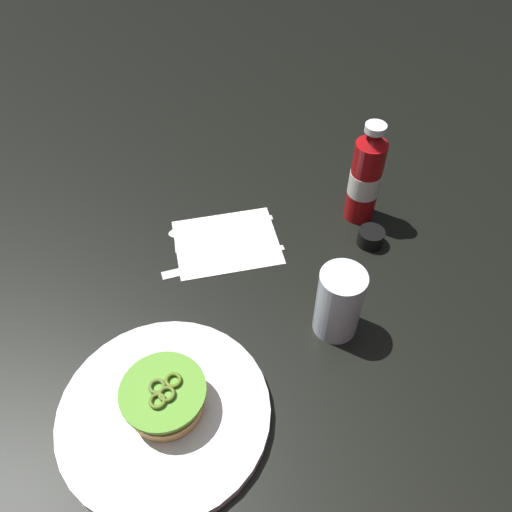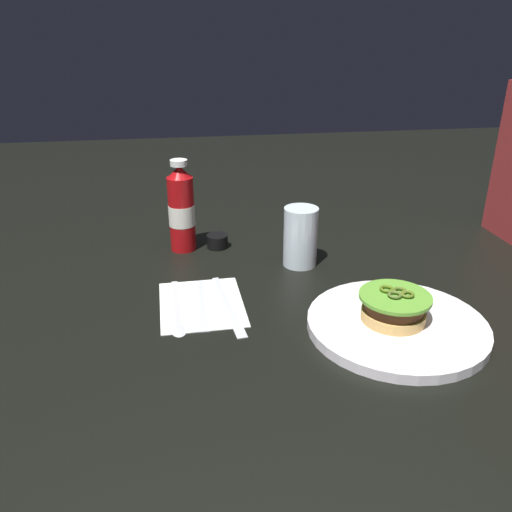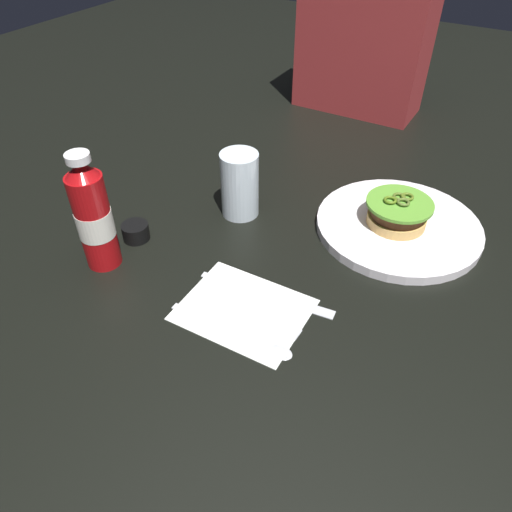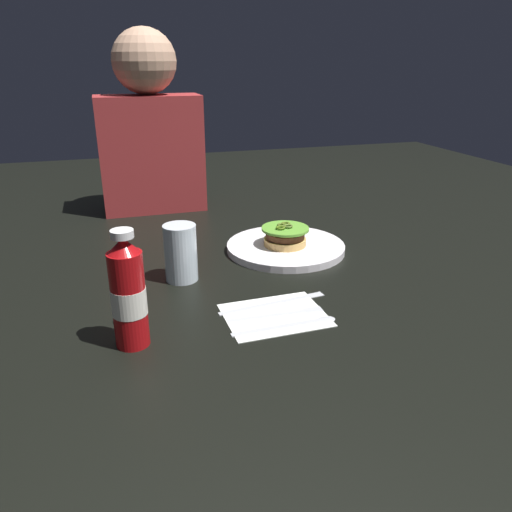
{
  "view_description": "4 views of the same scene",
  "coord_description": "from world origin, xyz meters",
  "px_view_note": "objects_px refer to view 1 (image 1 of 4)",
  "views": [
    {
      "loc": [
        0.09,
        0.39,
        0.68
      ],
      "look_at": [
        -0.02,
        -0.15,
        0.06
      ],
      "focal_mm": 35.75,
      "sensor_mm": 36.0,
      "label": 1
    },
    {
      "loc": [
        0.85,
        -0.28,
        0.47
      ],
      "look_at": [
        -0.03,
        -0.14,
        0.07
      ],
      "focal_mm": 36.71,
      "sensor_mm": 36.0,
      "label": 2
    },
    {
      "loc": [
        0.29,
        -0.67,
        0.54
      ],
      "look_at": [
        0.0,
        -0.18,
        0.05
      ],
      "focal_mm": 33.82,
      "sensor_mm": 36.0,
      "label": 3
    },
    {
      "loc": [
        -0.26,
        -1.02,
        0.45
      ],
      "look_at": [
        0.01,
        -0.15,
        0.09
      ],
      "focal_mm": 34.68,
      "sensor_mm": 36.0,
      "label": 4
    }
  ],
  "objects_px": {
    "ketchup_bottle": "(366,177)",
    "water_glass": "(339,303)",
    "burger_sandwich": "(165,398)",
    "napkin": "(227,242)",
    "condiment_cup": "(371,237)",
    "butter_knife": "(216,262)",
    "spoon_utensil": "(207,226)",
    "fork_utensil": "(216,242)",
    "dinner_plate": "(165,413)"
  },
  "relations": [
    {
      "from": "ketchup_bottle",
      "to": "water_glass",
      "type": "height_order",
      "value": "ketchup_bottle"
    },
    {
      "from": "burger_sandwich",
      "to": "napkin",
      "type": "bearing_deg",
      "value": -113.39
    },
    {
      "from": "ketchup_bottle",
      "to": "condiment_cup",
      "type": "height_order",
      "value": "ketchup_bottle"
    },
    {
      "from": "ketchup_bottle",
      "to": "butter_knife",
      "type": "distance_m",
      "value": 0.31
    },
    {
      "from": "ketchup_bottle",
      "to": "spoon_utensil",
      "type": "height_order",
      "value": "ketchup_bottle"
    },
    {
      "from": "condiment_cup",
      "to": "fork_utensil",
      "type": "distance_m",
      "value": 0.28
    },
    {
      "from": "napkin",
      "to": "burger_sandwich",
      "type": "bearing_deg",
      "value": 66.61
    },
    {
      "from": "burger_sandwich",
      "to": "spoon_utensil",
      "type": "height_order",
      "value": "burger_sandwich"
    },
    {
      "from": "napkin",
      "to": "fork_utensil",
      "type": "xyz_separation_m",
      "value": [
        0.02,
        -0.0,
        0.0
      ]
    },
    {
      "from": "burger_sandwich",
      "to": "water_glass",
      "type": "relative_size",
      "value": 0.94
    },
    {
      "from": "burger_sandwich",
      "to": "fork_utensil",
      "type": "distance_m",
      "value": 0.33
    },
    {
      "from": "spoon_utensil",
      "to": "butter_knife",
      "type": "xyz_separation_m",
      "value": [
        -0.0,
        0.09,
        -0.0
      ]
    },
    {
      "from": "ketchup_bottle",
      "to": "condiment_cup",
      "type": "bearing_deg",
      "value": 87.24
    },
    {
      "from": "napkin",
      "to": "butter_knife",
      "type": "height_order",
      "value": "butter_knife"
    },
    {
      "from": "ketchup_bottle",
      "to": "condiment_cup",
      "type": "relative_size",
      "value": 4.25
    },
    {
      "from": "burger_sandwich",
      "to": "butter_knife",
      "type": "bearing_deg",
      "value": -112.28
    },
    {
      "from": "ketchup_bottle",
      "to": "spoon_utensil",
      "type": "xyz_separation_m",
      "value": [
        0.29,
        -0.02,
        -0.09
      ]
    },
    {
      "from": "dinner_plate",
      "to": "ketchup_bottle",
      "type": "bearing_deg",
      "value": -139.87
    },
    {
      "from": "napkin",
      "to": "fork_utensil",
      "type": "bearing_deg",
      "value": -1.78
    },
    {
      "from": "spoon_utensil",
      "to": "butter_knife",
      "type": "bearing_deg",
      "value": 92.9
    },
    {
      "from": "dinner_plate",
      "to": "napkin",
      "type": "bearing_deg",
      "value": -113.7
    },
    {
      "from": "condiment_cup",
      "to": "spoon_utensil",
      "type": "height_order",
      "value": "condiment_cup"
    },
    {
      "from": "dinner_plate",
      "to": "burger_sandwich",
      "type": "distance_m",
      "value": 0.03
    },
    {
      "from": "spoon_utensil",
      "to": "water_glass",
      "type": "bearing_deg",
      "value": 123.4
    },
    {
      "from": "dinner_plate",
      "to": "spoon_utensil",
      "type": "xyz_separation_m",
      "value": [
        -0.11,
        -0.36,
        -0.0
      ]
    },
    {
      "from": "dinner_plate",
      "to": "burger_sandwich",
      "type": "relative_size",
      "value": 2.52
    },
    {
      "from": "ketchup_bottle",
      "to": "butter_knife",
      "type": "relative_size",
      "value": 0.9
    },
    {
      "from": "dinner_plate",
      "to": "spoon_utensil",
      "type": "distance_m",
      "value": 0.37
    },
    {
      "from": "water_glass",
      "to": "fork_utensil",
      "type": "height_order",
      "value": "water_glass"
    },
    {
      "from": "spoon_utensil",
      "to": "fork_utensil",
      "type": "xyz_separation_m",
      "value": [
        -0.01,
        0.04,
        -0.0
      ]
    },
    {
      "from": "dinner_plate",
      "to": "ketchup_bottle",
      "type": "relative_size",
      "value": 1.45
    },
    {
      "from": "ketchup_bottle",
      "to": "burger_sandwich",
      "type": "bearing_deg",
      "value": 39.95
    },
    {
      "from": "butter_knife",
      "to": "fork_utensil",
      "type": "bearing_deg",
      "value": -99.11
    },
    {
      "from": "burger_sandwich",
      "to": "spoon_utensil",
      "type": "xyz_separation_m",
      "value": [
        -0.1,
        -0.35,
        -0.04
      ]
    },
    {
      "from": "ketchup_bottle",
      "to": "napkin",
      "type": "distance_m",
      "value": 0.28
    },
    {
      "from": "napkin",
      "to": "dinner_plate",
      "type": "bearing_deg",
      "value": 66.3
    },
    {
      "from": "burger_sandwich",
      "to": "napkin",
      "type": "height_order",
      "value": "burger_sandwich"
    },
    {
      "from": "dinner_plate",
      "to": "ketchup_bottle",
      "type": "height_order",
      "value": "ketchup_bottle"
    },
    {
      "from": "water_glass",
      "to": "condiment_cup",
      "type": "relative_size",
      "value": 2.61
    },
    {
      "from": "dinner_plate",
      "to": "condiment_cup",
      "type": "xyz_separation_m",
      "value": [
        -0.39,
        -0.26,
        0.01
      ]
    },
    {
      "from": "condiment_cup",
      "to": "napkin",
      "type": "relative_size",
      "value": 0.26
    },
    {
      "from": "burger_sandwich",
      "to": "ketchup_bottle",
      "type": "distance_m",
      "value": 0.52
    },
    {
      "from": "ketchup_bottle",
      "to": "water_glass",
      "type": "bearing_deg",
      "value": 62.98
    },
    {
      "from": "water_glass",
      "to": "condiment_cup",
      "type": "xyz_separation_m",
      "value": [
        -0.12,
        -0.16,
        -0.05
      ]
    },
    {
      "from": "condiment_cup",
      "to": "napkin",
      "type": "bearing_deg",
      "value": -11.61
    },
    {
      "from": "condiment_cup",
      "to": "napkin",
      "type": "distance_m",
      "value": 0.26
    },
    {
      "from": "dinner_plate",
      "to": "napkin",
      "type": "xyz_separation_m",
      "value": [
        -0.14,
        -0.31,
        -0.01
      ]
    },
    {
      "from": "water_glass",
      "to": "napkin",
      "type": "relative_size",
      "value": 0.67
    },
    {
      "from": "water_glass",
      "to": "butter_knife",
      "type": "bearing_deg",
      "value": -45.25
    },
    {
      "from": "spoon_utensil",
      "to": "fork_utensil",
      "type": "bearing_deg",
      "value": 105.96
    }
  ]
}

